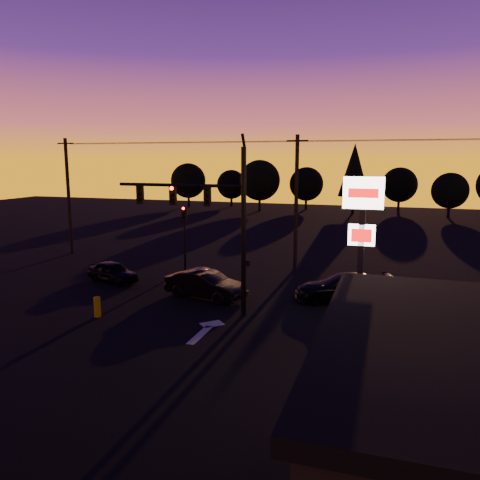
# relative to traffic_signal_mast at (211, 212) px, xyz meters

# --- Properties ---
(ground) EXTENTS (120.00, 120.00, 0.00)m
(ground) POSITION_rel_traffic_signal_mast_xyz_m (0.10, -3.99, -4.94)
(ground) COLOR black
(ground) RESTS_ON ground
(lane_arrow) EXTENTS (1.20, 3.10, 0.01)m
(lane_arrow) POSITION_rel_traffic_signal_mast_xyz_m (0.60, -2.33, -4.93)
(lane_arrow) COLOR beige
(lane_arrow) RESTS_ON ground
(traffic_signal_mast) EXTENTS (6.79, 0.52, 8.58)m
(traffic_signal_mast) POSITION_rel_traffic_signal_mast_xyz_m (0.00, 0.00, 0.00)
(traffic_signal_mast) COLOR black
(traffic_signal_mast) RESTS_ON ground
(secondary_signal) EXTENTS (0.30, 0.31, 4.35)m
(secondary_signal) POSITION_rel_traffic_signal_mast_xyz_m (-4.90, 7.49, -2.07)
(secondary_signal) COLOR black
(secondary_signal) RESTS_ON ground
(pylon_sign) EXTENTS (1.50, 0.28, 6.80)m
(pylon_sign) POSITION_rel_traffic_signal_mast_xyz_m (7.10, -2.49, -0.02)
(pylon_sign) COLOR black
(pylon_sign) RESTS_ON ground
(utility_pole_0) EXTENTS (1.40, 0.26, 9.00)m
(utility_pole_0) POSITION_rel_traffic_signal_mast_xyz_m (-15.90, 10.01, -0.34)
(utility_pole_0) COLOR black
(utility_pole_0) RESTS_ON ground
(utility_pole_1) EXTENTS (1.40, 0.26, 9.00)m
(utility_pole_1) POSITION_rel_traffic_signal_mast_xyz_m (2.10, 10.01, -0.34)
(utility_pole_1) COLOR black
(utility_pole_1) RESTS_ON ground
(power_wires) EXTENTS (36.00, 1.22, 0.07)m
(power_wires) POSITION_rel_traffic_signal_mast_xyz_m (2.10, 10.01, 3.63)
(power_wires) COLOR black
(power_wires) RESTS_ON ground
(bollard) EXTENTS (0.32, 0.32, 0.96)m
(bollard) POSITION_rel_traffic_signal_mast_xyz_m (-4.99, -2.33, -4.45)
(bollard) COLOR #BCB303
(bollard) RESTS_ON ground
(tree_0) EXTENTS (5.36, 5.36, 6.74)m
(tree_0) POSITION_rel_traffic_signal_mast_xyz_m (-21.90, 46.01, -0.88)
(tree_0) COLOR black
(tree_0) RESTS_ON ground
(tree_1) EXTENTS (4.54, 4.54, 5.71)m
(tree_1) POSITION_rel_traffic_signal_mast_xyz_m (-15.90, 49.01, -1.50)
(tree_1) COLOR black
(tree_1) RESTS_ON ground
(tree_2) EXTENTS (5.77, 5.78, 7.26)m
(tree_2) POSITION_rel_traffic_signal_mast_xyz_m (-9.90, 44.01, -0.57)
(tree_2) COLOR black
(tree_2) RESTS_ON ground
(tree_3) EXTENTS (4.95, 4.95, 6.22)m
(tree_3) POSITION_rel_traffic_signal_mast_xyz_m (-3.90, 48.01, -1.19)
(tree_3) COLOR black
(tree_3) RESTS_ON ground
(tree_4) EXTENTS (4.18, 4.18, 9.50)m
(tree_4) POSITION_rel_traffic_signal_mast_xyz_m (3.10, 45.01, 0.99)
(tree_4) COLOR black
(tree_4) RESTS_ON ground
(tree_5) EXTENTS (4.95, 4.95, 6.22)m
(tree_5) POSITION_rel_traffic_signal_mast_xyz_m (9.10, 50.01, -1.19)
(tree_5) COLOR black
(tree_5) RESTS_ON ground
(tree_6) EXTENTS (4.54, 4.54, 5.71)m
(tree_6) POSITION_rel_traffic_signal_mast_xyz_m (15.10, 44.01, -1.50)
(tree_6) COLOR black
(tree_6) RESTS_ON ground
(car_left) EXTENTS (3.92, 2.60, 1.24)m
(car_left) POSITION_rel_traffic_signal_mast_xyz_m (-7.93, 3.49, -4.32)
(car_left) COLOR black
(car_left) RESTS_ON ground
(car_mid) EXTENTS (4.75, 2.50, 1.49)m
(car_mid) POSITION_rel_traffic_signal_mast_xyz_m (-1.24, 2.15, -4.19)
(car_mid) COLOR black
(car_mid) RESTS_ON ground
(car_right) EXTENTS (5.45, 3.33, 1.48)m
(car_right) POSITION_rel_traffic_signal_mast_xyz_m (5.94, 3.78, -4.20)
(car_right) COLOR black
(car_right) RESTS_ON ground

